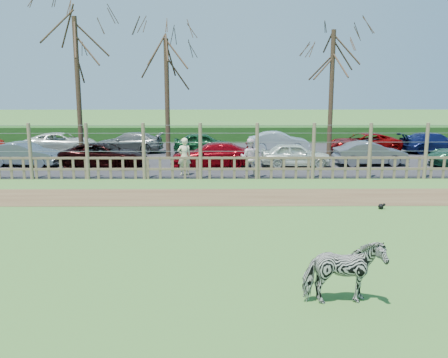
{
  "coord_description": "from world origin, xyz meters",
  "views": [
    {
      "loc": [
        0.88,
        -13.82,
        4.37
      ],
      "look_at": [
        1.0,
        2.5,
        1.1
      ],
      "focal_mm": 40.0,
      "sensor_mm": 36.0,
      "label": 1
    }
  ],
  "objects_px": {
    "car_9": "(129,142)",
    "car_11": "(279,142)",
    "crow": "(381,206)",
    "car_12": "(363,143)",
    "visitor_b": "(250,157)",
    "car_4": "(295,155)",
    "car_8": "(62,143)",
    "car_10": "(203,143)",
    "car_13": "(434,143)",
    "tree_left": "(76,54)",
    "tree_mid": "(166,70)",
    "car_1": "(24,154)",
    "car_5": "(370,154)",
    "zebra": "(343,272)",
    "visitor_a": "(184,157)",
    "car_2": "(104,155)",
    "car_3": "(212,155)",
    "tree_right": "(332,63)"
  },
  "relations": [
    {
      "from": "car_9",
      "to": "car_11",
      "type": "height_order",
      "value": "same"
    },
    {
      "from": "crow",
      "to": "car_12",
      "type": "relative_size",
      "value": 0.06
    },
    {
      "from": "visitor_b",
      "to": "car_4",
      "type": "xyz_separation_m",
      "value": [
        2.46,
        2.54,
        -0.26
      ]
    },
    {
      "from": "car_8",
      "to": "car_10",
      "type": "height_order",
      "value": "same"
    },
    {
      "from": "crow",
      "to": "car_13",
      "type": "height_order",
      "value": "car_13"
    },
    {
      "from": "tree_left",
      "to": "visitor_b",
      "type": "relative_size",
      "value": 4.57
    },
    {
      "from": "car_4",
      "to": "tree_mid",
      "type": "bearing_deg",
      "value": 71.63
    },
    {
      "from": "car_4",
      "to": "car_10",
      "type": "height_order",
      "value": "same"
    },
    {
      "from": "visitor_b",
      "to": "car_13",
      "type": "distance_m",
      "value": 13.63
    },
    {
      "from": "car_1",
      "to": "car_13",
      "type": "height_order",
      "value": "same"
    },
    {
      "from": "crow",
      "to": "car_9",
      "type": "relative_size",
      "value": 0.06
    },
    {
      "from": "tree_left",
      "to": "car_1",
      "type": "distance_m",
      "value": 5.74
    },
    {
      "from": "crow",
      "to": "car_1",
      "type": "bearing_deg",
      "value": 150.99
    },
    {
      "from": "tree_left",
      "to": "car_5",
      "type": "bearing_deg",
      "value": -4.23
    },
    {
      "from": "zebra",
      "to": "car_10",
      "type": "bearing_deg",
      "value": 3.36
    },
    {
      "from": "zebra",
      "to": "car_10",
      "type": "relative_size",
      "value": 0.44
    },
    {
      "from": "car_5",
      "to": "visitor_a",
      "type": "bearing_deg",
      "value": 102.72
    },
    {
      "from": "visitor_b",
      "to": "car_2",
      "type": "bearing_deg",
      "value": -5.35
    },
    {
      "from": "crow",
      "to": "car_11",
      "type": "height_order",
      "value": "car_11"
    },
    {
      "from": "car_4",
      "to": "car_5",
      "type": "height_order",
      "value": "same"
    },
    {
      "from": "car_4",
      "to": "car_13",
      "type": "bearing_deg",
      "value": -60.06
    },
    {
      "from": "car_5",
      "to": "car_12",
      "type": "distance_m",
      "value": 4.31
    },
    {
      "from": "crow",
      "to": "car_4",
      "type": "distance_m",
      "value": 8.51
    },
    {
      "from": "visitor_b",
      "to": "visitor_a",
      "type": "bearing_deg",
      "value": 9.46
    },
    {
      "from": "car_1",
      "to": "car_5",
      "type": "height_order",
      "value": "same"
    },
    {
      "from": "zebra",
      "to": "visitor_a",
      "type": "bearing_deg",
      "value": 10.74
    },
    {
      "from": "crow",
      "to": "car_2",
      "type": "height_order",
      "value": "car_2"
    },
    {
      "from": "car_2",
      "to": "car_9",
      "type": "height_order",
      "value": "same"
    },
    {
      "from": "zebra",
      "to": "car_4",
      "type": "bearing_deg",
      "value": -11.22
    },
    {
      "from": "visitor_b",
      "to": "car_5",
      "type": "xyz_separation_m",
      "value": [
        6.36,
        2.91,
        -0.26
      ]
    },
    {
      "from": "car_4",
      "to": "car_13",
      "type": "xyz_separation_m",
      "value": [
        9.03,
        4.78,
        0.0
      ]
    },
    {
      "from": "visitor_b",
      "to": "car_5",
      "type": "bearing_deg",
      "value": -141.3
    },
    {
      "from": "tree_left",
      "to": "car_2",
      "type": "xyz_separation_m",
      "value": [
        1.54,
        -1.5,
        -4.98
      ]
    },
    {
      "from": "car_4",
      "to": "car_5",
      "type": "xyz_separation_m",
      "value": [
        3.9,
        0.37,
        0.0
      ]
    },
    {
      "from": "car_2",
      "to": "car_13",
      "type": "bearing_deg",
      "value": -68.35
    },
    {
      "from": "car_4",
      "to": "visitor_b",
      "type": "bearing_deg",
      "value": 138.0
    },
    {
      "from": "car_4",
      "to": "car_9",
      "type": "distance_m",
      "value": 10.57
    },
    {
      "from": "car_5",
      "to": "car_4",
      "type": "bearing_deg",
      "value": 92.14
    },
    {
      "from": "car_9",
      "to": "car_12",
      "type": "relative_size",
      "value": 0.96
    },
    {
      "from": "tree_mid",
      "to": "car_10",
      "type": "xyz_separation_m",
      "value": [
        1.85,
        2.29,
        -4.23
      ]
    },
    {
      "from": "car_13",
      "to": "car_8",
      "type": "bearing_deg",
      "value": 83.11
    },
    {
      "from": "car_13",
      "to": "car_10",
      "type": "bearing_deg",
      "value": 83.59
    },
    {
      "from": "zebra",
      "to": "car_9",
      "type": "distance_m",
      "value": 22.11
    },
    {
      "from": "car_8",
      "to": "car_10",
      "type": "bearing_deg",
      "value": -94.69
    },
    {
      "from": "crow",
      "to": "car_3",
      "type": "xyz_separation_m",
      "value": [
        -5.96,
        8.3,
        0.54
      ]
    },
    {
      "from": "visitor_a",
      "to": "car_1",
      "type": "bearing_deg",
      "value": -33.1
    },
    {
      "from": "tree_mid",
      "to": "car_1",
      "type": "xyz_separation_m",
      "value": [
        -7.08,
        -2.21,
        -4.23
      ]
    },
    {
      "from": "car_1",
      "to": "tree_right",
      "type": "bearing_deg",
      "value": -74.26
    },
    {
      "from": "car_10",
      "to": "visitor_a",
      "type": "bearing_deg",
      "value": 171.57
    },
    {
      "from": "tree_left",
      "to": "car_9",
      "type": "relative_size",
      "value": 1.9
    }
  ]
}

